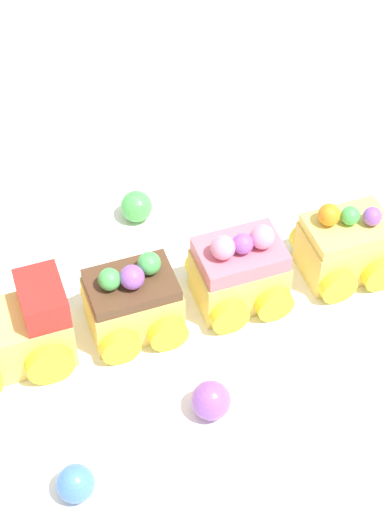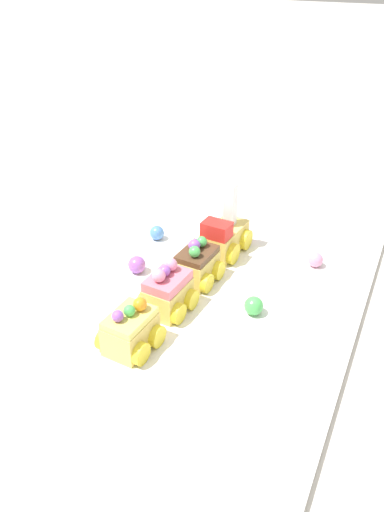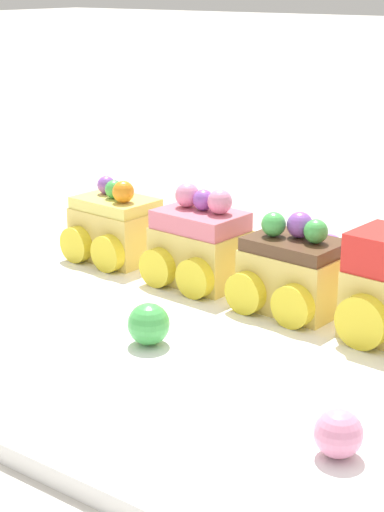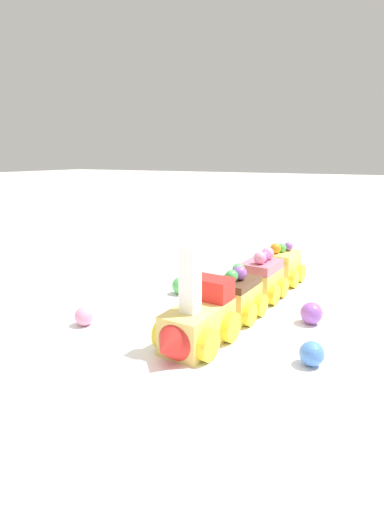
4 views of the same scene
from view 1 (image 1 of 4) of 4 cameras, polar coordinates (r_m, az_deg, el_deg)
The scene contains 8 objects.
ground_plane at distance 0.73m, azimuth -3.42°, elevation -1.80°, with size 10.00×10.00×0.00m, color beige.
display_board at distance 0.72m, azimuth -3.44°, elevation -1.49°, with size 0.80×0.42×0.01m, color white.
cake_car_chocolate at distance 0.66m, azimuth -3.98°, elevation -3.12°, with size 0.07×0.07×0.07m.
cake_car_strawberry at distance 0.68m, azimuth 3.17°, elevation -1.10°, with size 0.07×0.07×0.08m.
cake_car_lemon at distance 0.71m, azimuth 10.16°, elevation 0.65°, with size 0.07×0.07×0.07m.
gumball_green at distance 0.75m, azimuth -3.72°, elevation 3.32°, with size 0.03×0.03×0.03m, color #4CBC56.
gumball_purple at distance 0.62m, azimuth 1.40°, elevation -9.56°, with size 0.03×0.03×0.03m, color #9956C6.
gumball_blue at distance 0.60m, azimuth -7.77°, elevation -14.80°, with size 0.03×0.03×0.03m, color #4C84E0.
Camera 1 is at (0.14, 0.45, 0.55)m, focal length 60.00 mm.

